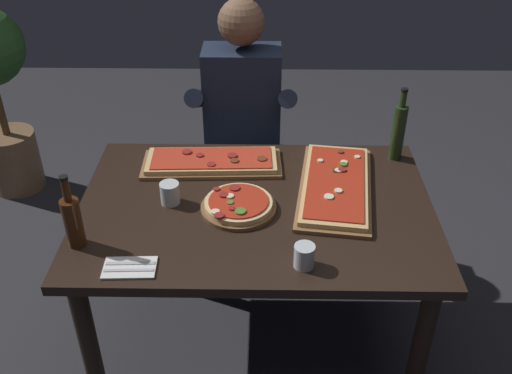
{
  "coord_description": "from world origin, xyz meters",
  "views": [
    {
      "loc": [
        0.03,
        -1.86,
        2.07
      ],
      "look_at": [
        0.0,
        0.05,
        0.79
      ],
      "focal_mm": 40.58,
      "sensor_mm": 36.0,
      "label": 1
    }
  ],
  "objects_px": {
    "pizza_rectangular_front": "(212,162)",
    "diner_chair": "(244,151)",
    "wine_bottle_dark": "(398,130)",
    "seated_diner": "(242,119)",
    "dining_table": "(256,224)",
    "pizza_rectangular_left": "(335,185)",
    "tumbler_far_side": "(170,194)",
    "pizza_round_far": "(238,205)",
    "oil_bottle_amber": "(73,220)",
    "tumbler_near_camera": "(304,257)"
  },
  "relations": [
    {
      "from": "pizza_rectangular_front",
      "to": "diner_chair",
      "type": "distance_m",
      "value": 0.64
    },
    {
      "from": "tumbler_near_camera",
      "to": "seated_diner",
      "type": "bearing_deg",
      "value": 102.94
    },
    {
      "from": "tumbler_far_side",
      "to": "seated_diner",
      "type": "distance_m",
      "value": 0.77
    },
    {
      "from": "dining_table",
      "to": "pizza_round_far",
      "type": "xyz_separation_m",
      "value": [
        -0.07,
        -0.03,
        0.12
      ]
    },
    {
      "from": "dining_table",
      "to": "pizza_rectangular_front",
      "type": "bearing_deg",
      "value": 124.15
    },
    {
      "from": "pizza_round_far",
      "to": "wine_bottle_dark",
      "type": "distance_m",
      "value": 0.8
    },
    {
      "from": "wine_bottle_dark",
      "to": "tumbler_far_side",
      "type": "bearing_deg",
      "value": -159.12
    },
    {
      "from": "pizza_rectangular_left",
      "to": "diner_chair",
      "type": "bearing_deg",
      "value": 118.61
    },
    {
      "from": "pizza_rectangular_front",
      "to": "tumbler_near_camera",
      "type": "bearing_deg",
      "value": -60.45
    },
    {
      "from": "diner_chair",
      "to": "pizza_rectangular_front",
      "type": "bearing_deg",
      "value": -101.61
    },
    {
      "from": "pizza_rectangular_front",
      "to": "pizza_round_far",
      "type": "bearing_deg",
      "value": -68.12
    },
    {
      "from": "dining_table",
      "to": "oil_bottle_amber",
      "type": "bearing_deg",
      "value": -158.23
    },
    {
      "from": "diner_chair",
      "to": "dining_table",
      "type": "bearing_deg",
      "value": -84.62
    },
    {
      "from": "oil_bottle_amber",
      "to": "seated_diner",
      "type": "relative_size",
      "value": 0.22
    },
    {
      "from": "dining_table",
      "to": "tumbler_near_camera",
      "type": "bearing_deg",
      "value": -64.51
    },
    {
      "from": "dining_table",
      "to": "tumbler_far_side",
      "type": "distance_m",
      "value": 0.36
    },
    {
      "from": "dining_table",
      "to": "seated_diner",
      "type": "xyz_separation_m",
      "value": [
        -0.08,
        0.74,
        0.1
      ]
    },
    {
      "from": "tumbler_far_side",
      "to": "diner_chair",
      "type": "distance_m",
      "value": 0.93
    },
    {
      "from": "oil_bottle_amber",
      "to": "seated_diner",
      "type": "height_order",
      "value": "seated_diner"
    },
    {
      "from": "pizza_rectangular_front",
      "to": "diner_chair",
      "type": "bearing_deg",
      "value": 78.39
    },
    {
      "from": "pizza_rectangular_front",
      "to": "wine_bottle_dark",
      "type": "distance_m",
      "value": 0.82
    },
    {
      "from": "dining_table",
      "to": "oil_bottle_amber",
      "type": "distance_m",
      "value": 0.72
    },
    {
      "from": "pizza_rectangular_left",
      "to": "wine_bottle_dark",
      "type": "relative_size",
      "value": 1.99
    },
    {
      "from": "dining_table",
      "to": "wine_bottle_dark",
      "type": "relative_size",
      "value": 4.2
    },
    {
      "from": "pizza_round_far",
      "to": "diner_chair",
      "type": "height_order",
      "value": "diner_chair"
    },
    {
      "from": "wine_bottle_dark",
      "to": "tumbler_far_side",
      "type": "relative_size",
      "value": 3.77
    },
    {
      "from": "wine_bottle_dark",
      "to": "seated_diner",
      "type": "height_order",
      "value": "seated_diner"
    },
    {
      "from": "tumbler_near_camera",
      "to": "tumbler_far_side",
      "type": "distance_m",
      "value": 0.63
    },
    {
      "from": "seated_diner",
      "to": "oil_bottle_amber",
      "type": "bearing_deg",
      "value": -119.39
    },
    {
      "from": "pizza_rectangular_left",
      "to": "tumbler_far_side",
      "type": "bearing_deg",
      "value": -171.09
    },
    {
      "from": "pizza_rectangular_front",
      "to": "wine_bottle_dark",
      "type": "height_order",
      "value": "wine_bottle_dark"
    },
    {
      "from": "pizza_rectangular_front",
      "to": "tumbler_far_side",
      "type": "distance_m",
      "value": 0.32
    },
    {
      "from": "diner_chair",
      "to": "pizza_round_far",
      "type": "bearing_deg",
      "value": -89.16
    },
    {
      "from": "dining_table",
      "to": "wine_bottle_dark",
      "type": "height_order",
      "value": "wine_bottle_dark"
    },
    {
      "from": "pizza_rectangular_front",
      "to": "wine_bottle_dark",
      "type": "relative_size",
      "value": 1.83
    },
    {
      "from": "dining_table",
      "to": "pizza_rectangular_front",
      "type": "relative_size",
      "value": 2.29
    },
    {
      "from": "tumbler_near_camera",
      "to": "diner_chair",
      "type": "distance_m",
      "value": 1.27
    },
    {
      "from": "oil_bottle_amber",
      "to": "tumbler_far_side",
      "type": "bearing_deg",
      "value": 41.43
    },
    {
      "from": "pizza_rectangular_left",
      "to": "tumbler_far_side",
      "type": "relative_size",
      "value": 7.5
    },
    {
      "from": "dining_table",
      "to": "oil_bottle_amber",
      "type": "relative_size",
      "value": 4.83
    },
    {
      "from": "tumbler_near_camera",
      "to": "pizza_rectangular_left",
      "type": "bearing_deg",
      "value": 71.99
    },
    {
      "from": "tumbler_near_camera",
      "to": "diner_chair",
      "type": "xyz_separation_m",
      "value": [
        -0.25,
        1.21,
        -0.29
      ]
    },
    {
      "from": "pizza_round_far",
      "to": "diner_chair",
      "type": "relative_size",
      "value": 0.34
    },
    {
      "from": "tumbler_far_side",
      "to": "pizza_round_far",
      "type": "bearing_deg",
      "value": -8.61
    },
    {
      "from": "pizza_round_far",
      "to": "oil_bottle_amber",
      "type": "distance_m",
      "value": 0.62
    },
    {
      "from": "dining_table",
      "to": "diner_chair",
      "type": "xyz_separation_m",
      "value": [
        -0.08,
        0.86,
        -0.16
      ]
    },
    {
      "from": "pizza_rectangular_front",
      "to": "wine_bottle_dark",
      "type": "xyz_separation_m",
      "value": [
        0.81,
        0.08,
        0.12
      ]
    },
    {
      "from": "oil_bottle_amber",
      "to": "diner_chair",
      "type": "relative_size",
      "value": 0.33
    },
    {
      "from": "pizza_rectangular_left",
      "to": "wine_bottle_dark",
      "type": "bearing_deg",
      "value": 41.81
    },
    {
      "from": "pizza_rectangular_front",
      "to": "seated_diner",
      "type": "xyz_separation_m",
      "value": [
        0.12,
        0.45,
        -0.02
      ]
    }
  ]
}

